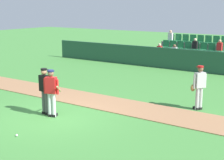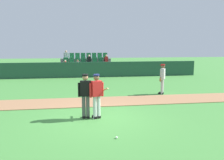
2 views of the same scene
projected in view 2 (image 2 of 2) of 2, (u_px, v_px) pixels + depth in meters
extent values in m
plane|color=#42843A|center=(98.00, 118.00, 9.06)|extent=(80.00, 80.00, 0.00)
cube|color=#9E704C|center=(93.00, 102.00, 11.56)|extent=(28.00, 1.94, 0.03)
cube|color=#234C38|center=(87.00, 70.00, 20.14)|extent=(20.00, 0.16, 1.35)
cube|color=slate|center=(86.00, 73.00, 22.06)|extent=(5.00, 2.95, 0.30)
cube|color=slate|center=(87.00, 70.00, 21.17)|extent=(4.90, 0.85, 0.40)
cube|color=#237542|center=(65.00, 68.00, 20.76)|extent=(0.44, 0.40, 0.08)
cube|color=#237542|center=(65.00, 65.00, 20.94)|extent=(0.44, 0.08, 0.50)
cube|color=red|center=(65.00, 65.00, 20.76)|extent=(0.32, 0.22, 0.52)
sphere|color=beige|center=(65.00, 61.00, 20.71)|extent=(0.20, 0.20, 0.20)
cube|color=#237542|center=(72.00, 68.00, 20.84)|extent=(0.44, 0.40, 0.08)
cube|color=#237542|center=(72.00, 65.00, 21.02)|extent=(0.44, 0.08, 0.50)
cube|color=#237542|center=(78.00, 68.00, 20.92)|extent=(0.44, 0.40, 0.08)
cube|color=#237542|center=(78.00, 65.00, 21.09)|extent=(0.44, 0.08, 0.50)
cube|color=silver|center=(78.00, 65.00, 20.92)|extent=(0.32, 0.22, 0.52)
sphere|color=brown|center=(77.00, 61.00, 20.87)|extent=(0.20, 0.20, 0.20)
cube|color=#237542|center=(84.00, 68.00, 20.99)|extent=(0.44, 0.40, 0.08)
cube|color=#237542|center=(84.00, 65.00, 21.17)|extent=(0.44, 0.08, 0.50)
cube|color=#237542|center=(90.00, 68.00, 21.07)|extent=(0.44, 0.40, 0.08)
cube|color=#237542|center=(90.00, 65.00, 21.25)|extent=(0.44, 0.08, 0.50)
cube|color=#237542|center=(96.00, 68.00, 21.15)|extent=(0.44, 0.40, 0.08)
cube|color=#237542|center=(95.00, 65.00, 21.33)|extent=(0.44, 0.08, 0.50)
cube|color=#237542|center=(102.00, 68.00, 21.23)|extent=(0.44, 0.40, 0.08)
cube|color=#237542|center=(101.00, 65.00, 21.40)|extent=(0.44, 0.08, 0.50)
cube|color=#237542|center=(107.00, 67.00, 21.30)|extent=(0.44, 0.40, 0.08)
cube|color=#237542|center=(107.00, 65.00, 21.48)|extent=(0.44, 0.08, 0.50)
cube|color=slate|center=(86.00, 65.00, 21.94)|extent=(4.90, 0.85, 0.40)
cube|color=#237542|center=(66.00, 63.00, 21.53)|extent=(0.44, 0.40, 0.08)
cube|color=#237542|center=(66.00, 60.00, 21.71)|extent=(0.44, 0.08, 0.50)
cube|color=#237542|center=(72.00, 63.00, 21.61)|extent=(0.44, 0.40, 0.08)
cube|color=#237542|center=(72.00, 60.00, 21.79)|extent=(0.44, 0.08, 0.50)
cube|color=#237542|center=(78.00, 63.00, 21.69)|extent=(0.44, 0.40, 0.08)
cube|color=#237542|center=(78.00, 60.00, 21.86)|extent=(0.44, 0.08, 0.50)
cube|color=#237542|center=(83.00, 63.00, 21.76)|extent=(0.44, 0.40, 0.08)
cube|color=#237542|center=(83.00, 60.00, 21.94)|extent=(0.44, 0.08, 0.50)
cube|color=#237542|center=(89.00, 63.00, 21.84)|extent=(0.44, 0.40, 0.08)
cube|color=#237542|center=(89.00, 60.00, 22.02)|extent=(0.44, 0.08, 0.50)
cube|color=black|center=(89.00, 60.00, 21.84)|extent=(0.32, 0.22, 0.52)
sphere|color=beige|center=(89.00, 56.00, 21.79)|extent=(0.20, 0.20, 0.20)
cube|color=#237542|center=(95.00, 63.00, 21.92)|extent=(0.44, 0.40, 0.08)
cube|color=#237542|center=(95.00, 60.00, 22.10)|extent=(0.44, 0.08, 0.50)
cube|color=#237542|center=(101.00, 63.00, 22.00)|extent=(0.44, 0.40, 0.08)
cube|color=#237542|center=(100.00, 60.00, 22.17)|extent=(0.44, 0.08, 0.50)
cube|color=#237542|center=(106.00, 62.00, 22.07)|extent=(0.44, 0.40, 0.08)
cube|color=#237542|center=(106.00, 60.00, 22.25)|extent=(0.44, 0.08, 0.50)
cube|color=red|center=(106.00, 59.00, 22.08)|extent=(0.32, 0.22, 0.52)
sphere|color=tan|center=(106.00, 56.00, 22.02)|extent=(0.20, 0.20, 0.20)
cube|color=slate|center=(86.00, 60.00, 22.71)|extent=(4.90, 0.85, 0.40)
cube|color=#237542|center=(66.00, 58.00, 22.30)|extent=(0.44, 0.40, 0.08)
cube|color=#237542|center=(66.00, 55.00, 22.48)|extent=(0.44, 0.08, 0.50)
cube|color=silver|center=(66.00, 55.00, 22.30)|extent=(0.32, 0.22, 0.52)
sphere|color=tan|center=(66.00, 51.00, 22.25)|extent=(0.20, 0.20, 0.20)
cube|color=#237542|center=(72.00, 58.00, 22.38)|extent=(0.44, 0.40, 0.08)
cube|color=#237542|center=(72.00, 55.00, 22.55)|extent=(0.44, 0.08, 0.50)
cube|color=#237542|center=(78.00, 58.00, 22.46)|extent=(0.44, 0.40, 0.08)
cube|color=#237542|center=(77.00, 55.00, 22.63)|extent=(0.44, 0.08, 0.50)
cube|color=#237542|center=(83.00, 58.00, 22.53)|extent=(0.44, 0.40, 0.08)
cube|color=#237542|center=(83.00, 55.00, 22.71)|extent=(0.44, 0.08, 0.50)
cube|color=#237542|center=(89.00, 58.00, 22.61)|extent=(0.44, 0.40, 0.08)
cube|color=#237542|center=(89.00, 55.00, 22.79)|extent=(0.44, 0.08, 0.50)
cube|color=#237542|center=(94.00, 58.00, 22.69)|extent=(0.44, 0.40, 0.08)
cube|color=#237542|center=(94.00, 55.00, 22.86)|extent=(0.44, 0.08, 0.50)
cube|color=#237542|center=(100.00, 58.00, 22.77)|extent=(0.44, 0.40, 0.08)
cube|color=#237542|center=(100.00, 55.00, 22.94)|extent=(0.44, 0.08, 0.50)
cube|color=#237542|center=(105.00, 58.00, 22.84)|extent=(0.44, 0.40, 0.08)
cube|color=#237542|center=(105.00, 55.00, 23.02)|extent=(0.44, 0.08, 0.50)
cylinder|color=silver|center=(95.00, 108.00, 8.92)|extent=(0.14, 0.14, 0.90)
cylinder|color=silver|center=(99.00, 107.00, 8.99)|extent=(0.14, 0.14, 0.90)
cube|color=black|center=(94.00, 117.00, 9.04)|extent=(0.20, 0.28, 0.10)
cube|color=black|center=(98.00, 116.00, 9.11)|extent=(0.20, 0.28, 0.10)
cube|color=red|center=(97.00, 89.00, 8.84)|extent=(0.45, 0.34, 0.60)
cylinder|color=red|center=(91.00, 90.00, 8.74)|extent=(0.09, 0.09, 0.55)
cylinder|color=red|center=(102.00, 89.00, 8.96)|extent=(0.09, 0.09, 0.55)
sphere|color=brown|center=(96.00, 78.00, 8.77)|extent=(0.22, 0.22, 0.22)
cylinder|color=#191E4C|center=(96.00, 75.00, 8.76)|extent=(0.23, 0.23, 0.06)
cube|color=#191E4C|center=(95.00, 75.00, 8.85)|extent=(0.21, 0.17, 0.02)
cylinder|color=tan|center=(101.00, 91.00, 9.06)|extent=(0.51, 0.68, 0.41)
cylinder|color=#4C4C4C|center=(84.00, 107.00, 8.97)|extent=(0.14, 0.14, 0.90)
cylinder|color=#4C4C4C|center=(88.00, 107.00, 8.98)|extent=(0.14, 0.14, 0.90)
cube|color=black|center=(84.00, 117.00, 9.10)|extent=(0.15, 0.27, 0.10)
cube|color=black|center=(88.00, 116.00, 9.10)|extent=(0.15, 0.27, 0.10)
cube|color=black|center=(85.00, 88.00, 8.86)|extent=(0.42, 0.26, 0.60)
cylinder|color=black|center=(79.00, 90.00, 8.86)|extent=(0.09, 0.09, 0.55)
cylinder|color=black|center=(92.00, 90.00, 8.88)|extent=(0.09, 0.09, 0.55)
sphere|color=#9E7051|center=(85.00, 78.00, 8.79)|extent=(0.22, 0.22, 0.22)
cylinder|color=black|center=(85.00, 75.00, 8.78)|extent=(0.23, 0.23, 0.06)
cube|color=black|center=(85.00, 75.00, 8.88)|extent=(0.19, 0.14, 0.02)
cube|color=black|center=(86.00, 88.00, 8.99)|extent=(0.45, 0.13, 0.56)
cylinder|color=#B2B2B2|center=(162.00, 87.00, 13.28)|extent=(0.14, 0.14, 0.90)
cylinder|color=#B2B2B2|center=(163.00, 86.00, 13.43)|extent=(0.14, 0.14, 0.90)
cube|color=black|center=(161.00, 93.00, 13.37)|extent=(0.28, 0.24, 0.10)
cube|color=black|center=(161.00, 93.00, 13.51)|extent=(0.28, 0.24, 0.10)
cube|color=#B2B2B2|center=(163.00, 74.00, 13.24)|extent=(0.40, 0.45, 0.60)
cylinder|color=#B2B2B2|center=(162.00, 75.00, 13.02)|extent=(0.09, 0.09, 0.55)
cylinder|color=#B2B2B2|center=(164.00, 74.00, 13.47)|extent=(0.09, 0.09, 0.55)
sphere|color=brown|center=(163.00, 66.00, 13.17)|extent=(0.22, 0.22, 0.22)
cylinder|color=#B21919|center=(163.00, 65.00, 13.16)|extent=(0.23, 0.23, 0.06)
cube|color=#B21919|center=(161.00, 65.00, 13.20)|extent=(0.20, 0.22, 0.02)
ellipsoid|color=brown|center=(161.00, 80.00, 13.07)|extent=(0.21, 0.23, 0.28)
sphere|color=white|center=(117.00, 138.00, 7.08)|extent=(0.07, 0.07, 0.07)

